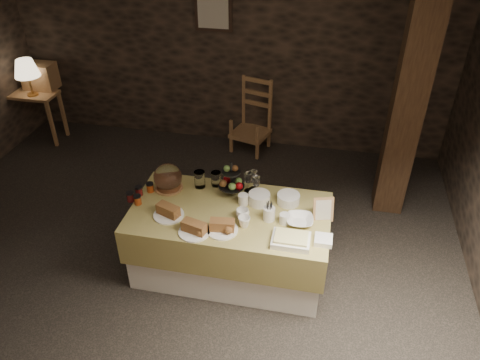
% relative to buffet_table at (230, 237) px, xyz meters
% --- Properties ---
extents(ground_plane, '(5.50, 5.00, 0.01)m').
position_rel_buffet_table_xyz_m(ground_plane, '(-0.57, -0.09, -0.39)').
color(ground_plane, black).
rests_on(ground_plane, ground).
extents(room_shell, '(5.52, 5.02, 2.60)m').
position_rel_buffet_table_xyz_m(room_shell, '(-0.57, -0.09, 1.17)').
color(room_shell, black).
rests_on(room_shell, ground).
extents(buffet_table, '(1.72, 0.91, 0.68)m').
position_rel_buffet_table_xyz_m(buffet_table, '(0.00, 0.00, 0.00)').
color(buffet_table, white).
rests_on(buffet_table, ground_plane).
extents(console_table, '(0.63, 0.36, 0.67)m').
position_rel_buffet_table_xyz_m(console_table, '(-3.07, 1.91, 0.15)').
color(console_table, brown).
rests_on(console_table, ground_plane).
extents(table_lamp, '(0.31, 0.31, 0.47)m').
position_rel_buffet_table_xyz_m(table_lamp, '(-3.02, 1.86, 0.63)').
color(table_lamp, '#AF7D39').
rests_on(table_lamp, console_table).
extents(wine_rack, '(0.42, 0.26, 0.34)m').
position_rel_buffet_table_xyz_m(wine_rack, '(-3.02, 2.09, 0.45)').
color(wine_rack, brown).
rests_on(wine_rack, console_table).
extents(chair, '(0.54, 0.52, 0.73)m').
position_rel_buffet_table_xyz_m(chair, '(-0.22, 2.26, 0.02)').
color(chair, brown).
rests_on(chair, ground_plane).
extents(timber_column, '(0.30, 0.30, 2.60)m').
position_rel_buffet_table_xyz_m(timber_column, '(1.48, 1.31, 0.91)').
color(timber_column, black).
rests_on(timber_column, ground_plane).
extents(framed_picture, '(0.45, 0.04, 0.55)m').
position_rel_buffet_table_xyz_m(framed_picture, '(-0.72, 2.38, 1.36)').
color(framed_picture, black).
rests_on(framed_picture, room_shell).
extents(plate_stack_a, '(0.19, 0.19, 0.10)m').
position_rel_buffet_table_xyz_m(plate_stack_a, '(0.23, 0.17, 0.34)').
color(plate_stack_a, white).
rests_on(plate_stack_a, buffet_table).
extents(plate_stack_b, '(0.20, 0.20, 0.08)m').
position_rel_buffet_table_xyz_m(plate_stack_b, '(0.48, 0.23, 0.33)').
color(plate_stack_b, white).
rests_on(plate_stack_b, buffet_table).
extents(cutlery_holder, '(0.10, 0.10, 0.12)m').
position_rel_buffet_table_xyz_m(cutlery_holder, '(0.35, -0.04, 0.35)').
color(cutlery_holder, white).
rests_on(cutlery_holder, buffet_table).
extents(cup_a, '(0.13, 0.13, 0.09)m').
position_rel_buffet_table_xyz_m(cup_a, '(0.13, -0.07, 0.33)').
color(cup_a, white).
rests_on(cup_a, buffet_table).
extents(cup_b, '(0.11, 0.11, 0.09)m').
position_rel_buffet_table_xyz_m(cup_b, '(0.16, -0.17, 0.34)').
color(cup_b, white).
rests_on(cup_b, buffet_table).
extents(mug_c, '(0.09, 0.09, 0.09)m').
position_rel_buffet_table_xyz_m(mug_c, '(0.09, 0.13, 0.34)').
color(mug_c, white).
rests_on(mug_c, buffet_table).
extents(mug_d, '(0.08, 0.08, 0.09)m').
position_rel_buffet_table_xyz_m(mug_d, '(0.48, -0.06, 0.33)').
color(mug_d, white).
rests_on(mug_d, buffet_table).
extents(bowl, '(0.25, 0.25, 0.06)m').
position_rel_buffet_table_xyz_m(bowl, '(0.60, -0.04, 0.32)').
color(bowl, white).
rests_on(bowl, buffet_table).
extents(cake_dome, '(0.26, 0.26, 0.26)m').
position_rel_buffet_table_xyz_m(cake_dome, '(-0.62, 0.22, 0.39)').
color(cake_dome, brown).
rests_on(cake_dome, buffet_table).
extents(fruit_stand, '(0.24, 0.24, 0.34)m').
position_rel_buffet_table_xyz_m(fruit_stand, '(-0.04, 0.25, 0.42)').
color(fruit_stand, black).
rests_on(fruit_stand, buffet_table).
extents(bread_platter_left, '(0.26, 0.26, 0.11)m').
position_rel_buffet_table_xyz_m(bread_platter_left, '(-0.50, -0.16, 0.33)').
color(bread_platter_left, white).
rests_on(bread_platter_left, buffet_table).
extents(bread_platter_center, '(0.26, 0.26, 0.11)m').
position_rel_buffet_table_xyz_m(bread_platter_center, '(-0.22, -0.33, 0.33)').
color(bread_platter_center, white).
rests_on(bread_platter_center, buffet_table).
extents(bread_platter_right, '(0.26, 0.26, 0.11)m').
position_rel_buffet_table_xyz_m(bread_platter_right, '(-0.00, -0.26, 0.33)').
color(bread_platter_right, white).
rests_on(bread_platter_right, buffet_table).
extents(jam_jars, '(0.18, 0.26, 0.07)m').
position_rel_buffet_table_xyz_m(jam_jars, '(-0.83, 0.03, 0.33)').
color(jam_jars, maroon).
rests_on(jam_jars, buffet_table).
extents(tart_dish, '(0.30, 0.22, 0.07)m').
position_rel_buffet_table_xyz_m(tart_dish, '(0.56, -0.29, 0.32)').
color(tart_dish, white).
rests_on(tart_dish, buffet_table).
extents(square_dish, '(0.14, 0.14, 0.04)m').
position_rel_buffet_table_xyz_m(square_dish, '(0.81, -0.24, 0.31)').
color(square_dish, white).
rests_on(square_dish, buffet_table).
extents(menu_frame, '(0.18, 0.11, 0.22)m').
position_rel_buffet_table_xyz_m(menu_frame, '(0.79, 0.07, 0.38)').
color(menu_frame, brown).
rests_on(menu_frame, buffet_table).
extents(storage_jar_a, '(0.10, 0.10, 0.16)m').
position_rel_buffet_table_xyz_m(storage_jar_a, '(-0.35, 0.31, 0.37)').
color(storage_jar_a, white).
rests_on(storage_jar_a, buffet_table).
extents(storage_jar_b, '(0.09, 0.09, 0.14)m').
position_rel_buffet_table_xyz_m(storage_jar_b, '(-0.21, 0.36, 0.36)').
color(storage_jar_b, white).
rests_on(storage_jar_b, buffet_table).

